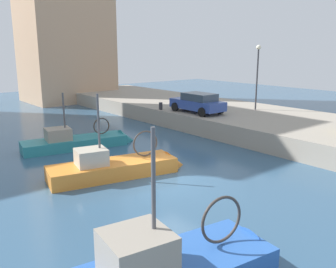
# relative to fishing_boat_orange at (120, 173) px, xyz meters

# --- Properties ---
(water_surface) EXTENTS (80.00, 80.00, 0.00)m
(water_surface) POSITION_rel_fishing_boat_orange_xyz_m (1.21, -2.17, -0.10)
(water_surface) COLOR #335675
(water_surface) RESTS_ON ground
(quay_wall) EXTENTS (9.00, 56.00, 1.20)m
(quay_wall) POSITION_rel_fishing_boat_orange_xyz_m (12.71, -2.17, 0.50)
(quay_wall) COLOR #9E9384
(quay_wall) RESTS_ON ground
(fishing_boat_orange) EXTENTS (6.84, 3.00, 4.65)m
(fishing_boat_orange) POSITION_rel_fishing_boat_orange_xyz_m (0.00, 0.00, 0.00)
(fishing_boat_orange) COLOR orange
(fishing_boat_orange) RESTS_ON ground
(fishing_boat_teal) EXTENTS (6.97, 2.85, 4.09)m
(fishing_boat_teal) POSITION_rel_fishing_boat_orange_xyz_m (0.83, 5.71, -0.00)
(fishing_boat_teal) COLOR teal
(fishing_boat_teal) RESTS_ON ground
(parked_car_blue) EXTENTS (2.02, 4.28, 1.44)m
(parked_car_blue) POSITION_rel_fishing_boat_orange_xyz_m (9.80, 5.05, 1.83)
(parked_car_blue) COLOR #334C9E
(parked_car_blue) RESTS_ON quay_wall
(mooring_bollard_mid) EXTENTS (0.28, 0.28, 0.55)m
(mooring_bollard_mid) POSITION_rel_fishing_boat_orange_xyz_m (8.56, 7.83, 1.37)
(mooring_bollard_mid) COLOR #2D2D33
(mooring_bollard_mid) RESTS_ON quay_wall
(quay_streetlamp) EXTENTS (0.36, 0.36, 4.83)m
(quay_streetlamp) POSITION_rel_fishing_boat_orange_xyz_m (14.21, 3.26, 4.35)
(quay_streetlamp) COLOR #38383D
(quay_streetlamp) RESTS_ON quay_wall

